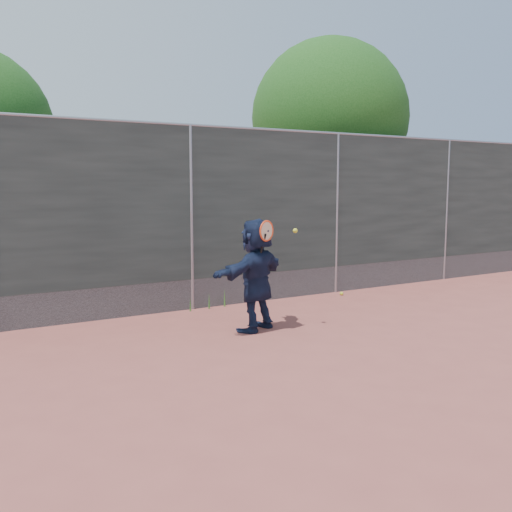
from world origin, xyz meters
TOP-DOWN VIEW (x-y plane):
  - ground at (0.00, 0.00)m, footprint 80.00×80.00m
  - player at (0.22, 1.79)m, footprint 1.53×1.04m
  - ball_ground at (2.89, 3.17)m, footprint 0.07×0.07m
  - fence at (-0.00, 3.50)m, footprint 20.00×0.06m
  - swing_action at (0.31, 1.59)m, footprint 0.66×0.15m
  - tree_right at (4.68, 5.75)m, footprint 3.78×3.60m
  - weed_clump at (0.29, 3.38)m, footprint 0.68×0.07m

SIDE VIEW (x-z plane):
  - ground at x=0.00m, z-range 0.00..0.00m
  - ball_ground at x=2.89m, z-range 0.00..0.07m
  - weed_clump at x=0.29m, z-range -0.02..0.28m
  - player at x=0.22m, z-range 0.00..1.59m
  - swing_action at x=0.31m, z-range 1.15..1.66m
  - fence at x=0.00m, z-range 0.07..3.09m
  - tree_right at x=4.68m, z-range 0.80..6.19m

